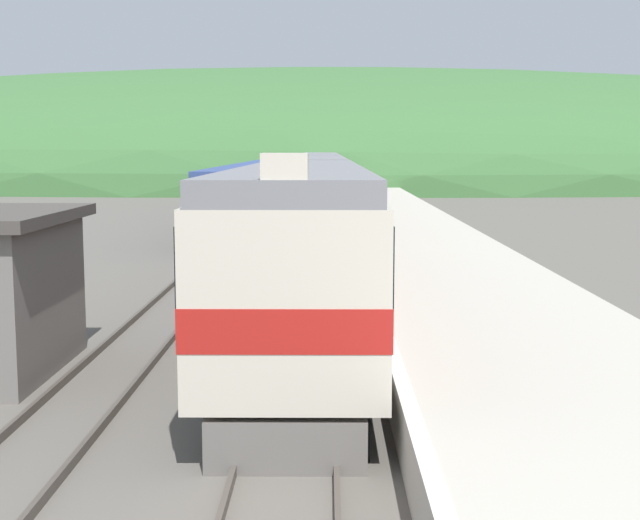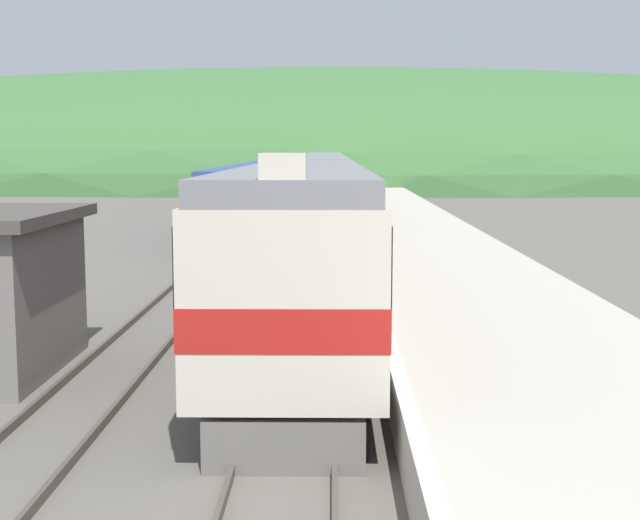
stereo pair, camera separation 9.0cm
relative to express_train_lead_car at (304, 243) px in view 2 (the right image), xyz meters
name	(u,v)px [view 2 (the right image)]	position (x,y,z in m)	size (l,w,h in m)	color
track_main	(322,212)	(0.00, 41.03, -2.18)	(1.52, 180.00, 0.16)	#4C443D
track_siding	(268,212)	(-3.80, 41.03, -2.18)	(1.52, 180.00, 0.16)	#4C443D
platform	(410,234)	(4.43, 21.03, -1.79)	(5.60, 140.00, 0.95)	#BCB5A5
distant_hills	(327,178)	(0.00, 111.97, -2.26)	(232.69, 104.71, 31.46)	#3D6B38
express_train_lead_car	(304,243)	(0.00, 0.00, 0.00)	(3.00, 19.61, 4.49)	black
carriage_second	(318,197)	(0.00, 20.47, -0.01)	(2.99, 19.10, 4.13)	black
carriage_third	(322,181)	(0.00, 40.45, -0.01)	(2.99, 19.10, 4.13)	black
carriage_fourth	(324,173)	(0.00, 60.43, -0.01)	(2.99, 19.10, 4.13)	black
siding_train	(262,190)	(-3.80, 35.69, -0.42)	(2.90, 39.36, 3.56)	black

